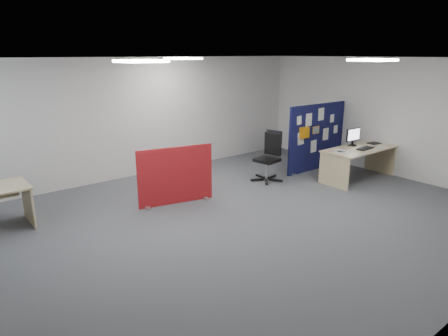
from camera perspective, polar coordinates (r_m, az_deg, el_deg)
floor at (r=7.02m, az=2.42°, el=-7.25°), size 9.00×9.00×0.00m
ceiling at (r=6.45m, az=2.72°, el=15.37°), size 9.00×7.00×0.02m
wall_back at (r=9.48m, az=-11.53°, el=7.10°), size 9.00×0.02×2.70m
wall_right at (r=10.10m, az=22.39°, el=6.75°), size 0.02×7.00×2.70m
ceiling_lights at (r=7.17m, az=1.17°, el=15.22°), size 4.10×4.10×0.04m
navy_divider at (r=10.00m, az=13.06°, el=4.31°), size 1.96×0.30×1.62m
main_desk at (r=9.53m, az=18.52°, el=1.80°), size 1.85×0.82×0.73m
monitor_main at (r=9.61m, az=17.96°, el=4.37°), size 0.46×0.19×0.41m
keyboard at (r=9.42m, az=19.50°, el=2.67°), size 0.46×0.21×0.02m
mouse at (r=9.73m, az=20.74°, el=2.97°), size 0.10×0.07×0.03m
paper_tray at (r=10.06m, az=20.63°, el=3.35°), size 0.30×0.25×0.01m
red_divider at (r=7.60m, az=-6.91°, el=-1.17°), size 1.45×0.36×1.10m
office_chair at (r=9.01m, az=6.58°, el=2.13°), size 0.72×0.71×1.09m
desk_papers at (r=9.24m, az=18.10°, el=2.48°), size 1.40×0.64×0.00m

